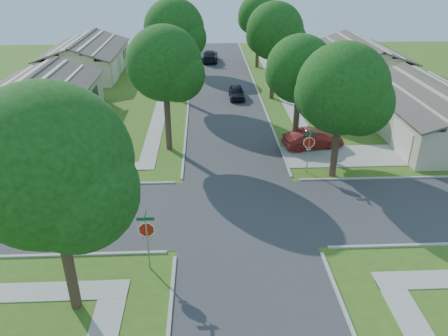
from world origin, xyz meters
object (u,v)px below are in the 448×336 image
tree_w_far (181,22)px  house_nw_near (39,106)px  tree_e_mid (275,34)px  tree_sw_corner (52,173)px  tree_ne_corner (343,93)px  house_ne_near (432,116)px  house_ne_far (359,63)px  tree_e_near (301,72)px  tree_w_near (165,67)px  house_nw_far (87,60)px  car_curb_west (210,56)px  car_driveway (313,139)px  car_curb_east (237,92)px  stop_sign_sw (147,232)px  tree_e_far (259,18)px  tree_w_mid (175,32)px  stop_sign_ne (309,144)px

tree_w_far → house_nw_near: tree_w_far is taller
tree_e_mid → tree_sw_corner: size_ratio=0.96×
tree_e_mid → tree_sw_corner: 30.54m
tree_ne_corner → house_ne_near: (9.63, 6.79, -4.08)m
house_ne_near → house_ne_far: size_ratio=1.00×
tree_w_far → tree_ne_corner: (11.01, -29.80, 0.09)m
tree_e_near → tree_e_mid: (0.01, 12.00, 0.61)m
tree_w_near → house_ne_far: 29.10m
house_nw_far → car_curb_west: 15.79m
tree_e_near → house_nw_far: tree_e_near is taller
tree_ne_corner → tree_e_mid: bearing=95.4°
tree_e_mid → tree_w_far: 16.06m
car_driveway → car_curb_east: size_ratio=1.19×
stop_sign_sw → house_nw_far: 38.40m
tree_e_mid → tree_e_far: tree_e_mid is taller
house_ne_far → house_nw_far: bearing=174.6°
tree_w_near → house_nw_near: 13.63m
tree_w_mid → house_nw_far: 16.56m
tree_e_near → tree_sw_corner: bearing=-127.3°
tree_e_far → tree_ne_corner: 29.85m
house_nw_far → tree_e_far: bearing=5.5°
tree_sw_corner → car_curb_west: 45.23m
tree_w_near → car_driveway: (10.64, -0.31, -5.39)m
stop_sign_ne → house_ne_far: size_ratio=0.22×
tree_e_far → house_nw_far: tree_e_far is taller
tree_e_far → stop_sign_ne: bearing=-90.1°
tree_w_near → house_nw_near: bearing=152.2°
tree_w_near → tree_ne_corner: bearing=-23.6°
tree_e_mid → stop_sign_ne: bearing=-90.2°
stop_sign_ne → tree_e_near: (0.05, 4.31, 3.61)m
stop_sign_sw → tree_ne_corner: tree_ne_corner is taller
tree_e_mid → car_curb_west: size_ratio=1.82×
stop_sign_ne → house_ne_far: bearing=65.1°
tree_e_near → tree_sw_corner: 20.12m
house_ne_near → house_ne_far: (0.00, 18.00, 0.00)m
tree_w_near → car_curb_east: size_ratio=2.43×
tree_e_mid → house_nw_far: 23.95m
tree_ne_corner → tree_w_far: bearing=110.3°
house_nw_near → house_nw_far: bearing=90.0°
stop_sign_sw → stop_sign_ne: bearing=45.0°
tree_e_near → tree_ne_corner: size_ratio=0.96×
tree_w_far → car_driveway: size_ratio=1.82×
tree_e_mid → tree_w_near: bearing=-128.1°
tree_w_mid → house_nw_near: tree_w_mid is taller
stop_sign_sw → tree_e_far: size_ratio=0.34×
stop_sign_ne → house_nw_far: 34.26m
stop_sign_sw → car_curb_west: 42.32m
car_driveway → stop_sign_ne: bearing=151.0°
tree_e_mid → house_ne_near: (11.23, -10.01, -4.74)m
house_ne_far → tree_w_near: bearing=-135.9°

